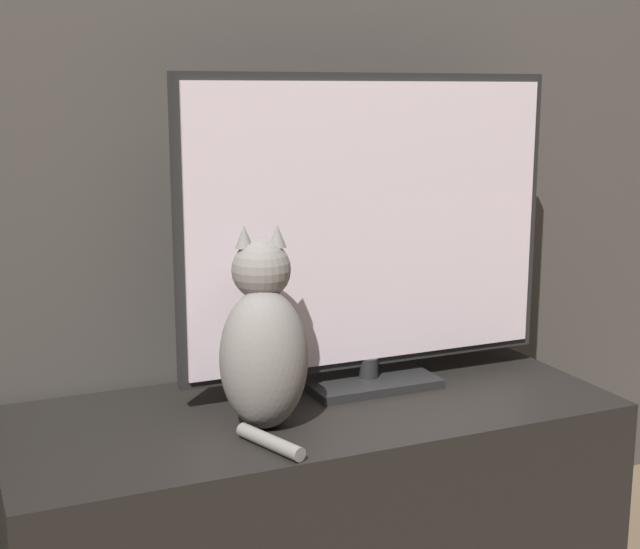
# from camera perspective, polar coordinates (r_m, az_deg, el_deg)

# --- Properties ---
(wall_back) EXTENTS (4.80, 0.05, 2.60)m
(wall_back) POSITION_cam_1_polar(r_m,az_deg,el_deg) (2.12, -4.02, 16.20)
(wall_back) COLOR #47423D
(wall_back) RESTS_ON ground_plane
(tv_stand) EXTENTS (1.29, 0.55, 0.47)m
(tv_stand) POSITION_cam_1_polar(r_m,az_deg,el_deg) (2.03, -0.44, -14.63)
(tv_stand) COLOR black
(tv_stand) RESTS_ON ground_plane
(tv) EXTENTS (0.88, 0.18, 0.70)m
(tv) POSITION_cam_1_polar(r_m,az_deg,el_deg) (1.98, 3.19, 2.71)
(tv) COLOR black
(tv) RESTS_ON tv_stand
(cat) EXTENTS (0.21, 0.30, 0.41)m
(cat) POSITION_cam_1_polar(r_m,az_deg,el_deg) (1.77, -3.66, -4.52)
(cat) COLOR gray
(cat) RESTS_ON tv_stand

